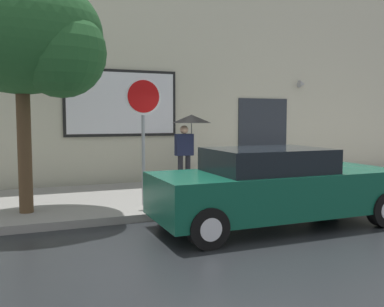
# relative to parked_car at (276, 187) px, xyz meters

# --- Properties ---
(ground_plane) EXTENTS (60.00, 60.00, 0.00)m
(ground_plane) POSITION_rel_parked_car_xyz_m (-0.44, 0.14, -0.71)
(ground_plane) COLOR black
(sidewalk) EXTENTS (20.00, 4.00, 0.15)m
(sidewalk) POSITION_rel_parked_car_xyz_m (-0.44, 3.14, -0.64)
(sidewalk) COLOR gray
(sidewalk) RESTS_ON ground
(building_facade) EXTENTS (20.00, 0.67, 7.00)m
(building_facade) POSITION_rel_parked_car_xyz_m (-0.44, 5.64, 2.77)
(building_facade) COLOR beige
(building_facade) RESTS_ON ground
(parked_car) EXTENTS (4.57, 1.82, 1.42)m
(parked_car) POSITION_rel_parked_car_xyz_m (0.00, 0.00, 0.00)
(parked_car) COLOR #0F4C38
(parked_car) RESTS_ON ground
(fire_hydrant) EXTENTS (0.30, 0.44, 0.75)m
(fire_hydrant) POSITION_rel_parked_car_xyz_m (2.49, 1.73, -0.19)
(fire_hydrant) COLOR yellow
(fire_hydrant) RESTS_ON sidewalk
(pedestrian_with_umbrella) EXTENTS (1.06, 1.06, 1.91)m
(pedestrian_with_umbrella) POSITION_rel_parked_car_xyz_m (-0.09, 4.04, 0.98)
(pedestrian_with_umbrella) COLOR black
(pedestrian_with_umbrella) RESTS_ON sidewalk
(street_tree) EXTENTS (3.02, 2.57, 4.52)m
(street_tree) POSITION_rel_parked_car_xyz_m (-4.07, 2.08, 2.73)
(street_tree) COLOR #4C3823
(street_tree) RESTS_ON sidewalk
(stop_sign) EXTENTS (0.76, 0.10, 2.63)m
(stop_sign) POSITION_rel_parked_car_xyz_m (-1.93, 1.94, 1.30)
(stop_sign) COLOR gray
(stop_sign) RESTS_ON sidewalk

